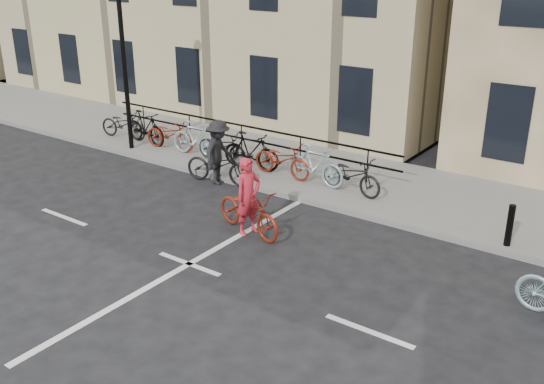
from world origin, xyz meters
The scene contains 7 objects.
ground centered at (0.00, 0.00, 0.00)m, with size 120.00×120.00×0.00m, color black.
sidewalk centered at (-4.00, 6.00, 0.07)m, with size 46.00×4.00×0.15m, color slate.
lamp_post centered at (-6.50, 4.40, 3.49)m, with size 0.36×0.36×5.28m.
bollard_east centered at (5.00, 4.25, 0.60)m, with size 0.14×0.14×0.90m, color black.
parked_bikes centered at (-3.30, 5.04, 0.64)m, with size 10.40×1.23×1.05m.
cyclist_pink centered at (0.07, 1.87, 0.60)m, with size 2.06×1.11×1.75m.
cyclist_dark centered at (-2.50, 3.90, 0.69)m, with size 2.05×1.23×1.75m.
Camera 1 is at (7.60, -7.78, 5.77)m, focal length 40.00 mm.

